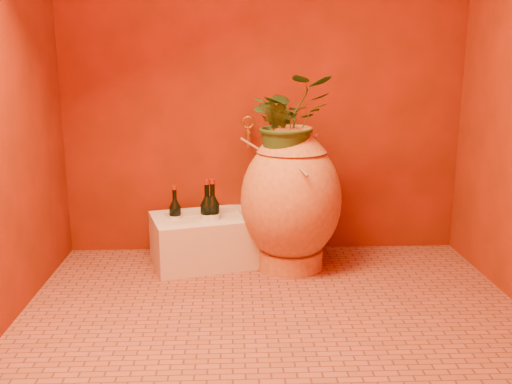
{
  "coord_description": "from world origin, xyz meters",
  "views": [
    {
      "loc": [
        -0.2,
        -2.57,
        1.23
      ],
      "look_at": [
        -0.08,
        0.35,
        0.54
      ],
      "focal_mm": 40.0,
      "sensor_mm": 36.0,
      "label": 1
    }
  ],
  "objects_px": {
    "wine_bottle_a": "(175,217)",
    "wine_bottle_b": "(213,216)",
    "wine_bottle_c": "(207,216)",
    "stone_basin": "(207,240)",
    "amphora": "(291,199)",
    "wall_tap": "(248,130)"
  },
  "relations": [
    {
      "from": "wine_bottle_a",
      "to": "wine_bottle_c",
      "type": "distance_m",
      "value": 0.2
    },
    {
      "from": "stone_basin",
      "to": "wine_bottle_a",
      "type": "relative_size",
      "value": 2.36
    },
    {
      "from": "wine_bottle_a",
      "to": "wall_tap",
      "type": "bearing_deg",
      "value": 14.16
    },
    {
      "from": "stone_basin",
      "to": "amphora",
      "type": "bearing_deg",
      "value": -10.28
    },
    {
      "from": "amphora",
      "to": "wine_bottle_c",
      "type": "distance_m",
      "value": 0.52
    },
    {
      "from": "amphora",
      "to": "wall_tap",
      "type": "relative_size",
      "value": 4.62
    },
    {
      "from": "stone_basin",
      "to": "wine_bottle_c",
      "type": "xyz_separation_m",
      "value": [
        0.0,
        0.02,
        0.15
      ]
    },
    {
      "from": "wine_bottle_a",
      "to": "amphora",
      "type": "bearing_deg",
      "value": -11.69
    },
    {
      "from": "amphora",
      "to": "wall_tap",
      "type": "distance_m",
      "value": 0.51
    },
    {
      "from": "stone_basin",
      "to": "wine_bottle_a",
      "type": "bearing_deg",
      "value": 164.71
    },
    {
      "from": "stone_basin",
      "to": "wine_bottle_b",
      "type": "xyz_separation_m",
      "value": [
        0.04,
        0.02,
        0.15
      ]
    },
    {
      "from": "wine_bottle_a",
      "to": "wine_bottle_b",
      "type": "xyz_separation_m",
      "value": [
        0.23,
        -0.03,
        0.02
      ]
    },
    {
      "from": "wine_bottle_c",
      "to": "amphora",
      "type": "bearing_deg",
      "value": -12.43
    },
    {
      "from": "wine_bottle_a",
      "to": "wine_bottle_b",
      "type": "distance_m",
      "value": 0.23
    },
    {
      "from": "wall_tap",
      "to": "wine_bottle_c",
      "type": "bearing_deg",
      "value": -149.8
    },
    {
      "from": "amphora",
      "to": "stone_basin",
      "type": "height_order",
      "value": "amphora"
    },
    {
      "from": "wine_bottle_a",
      "to": "wine_bottle_b",
      "type": "bearing_deg",
      "value": -7.95
    },
    {
      "from": "wine_bottle_b",
      "to": "wine_bottle_c",
      "type": "distance_m",
      "value": 0.03
    },
    {
      "from": "wall_tap",
      "to": "wine_bottle_b",
      "type": "bearing_deg",
      "value": -146.52
    },
    {
      "from": "wine_bottle_a",
      "to": "wine_bottle_b",
      "type": "height_order",
      "value": "wine_bottle_b"
    },
    {
      "from": "wall_tap",
      "to": "stone_basin",
      "type": "bearing_deg",
      "value": -147.22
    },
    {
      "from": "amphora",
      "to": "wine_bottle_a",
      "type": "height_order",
      "value": "amphora"
    }
  ]
}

